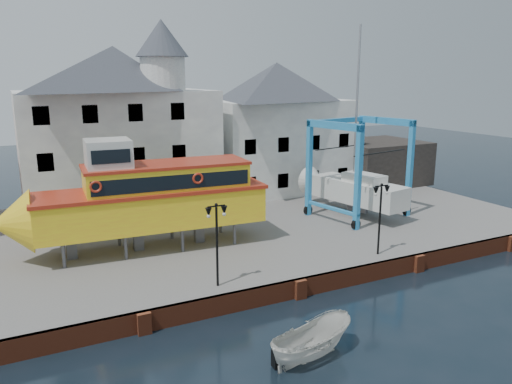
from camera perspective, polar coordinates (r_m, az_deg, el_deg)
name	(u,v)px	position (r m, az deg, el deg)	size (l,w,h in m)	color
ground	(300,298)	(26.13, 5.00, -11.98)	(140.00, 140.00, 0.00)	black
hardstanding	(218,230)	(35.14, -4.39, -4.40)	(44.00, 22.00, 1.00)	#605E5C
quay_wall	(299,288)	(26.01, 4.90, -10.89)	(44.00, 0.47, 1.00)	maroon
building_white_main	(120,126)	(39.41, -15.33, 7.26)	(14.00, 8.30, 14.00)	#BCBCBC
building_white_right	(276,127)	(44.84, 2.33, 7.42)	(12.00, 8.00, 11.20)	#BCBCBC
shed_dark	(377,162)	(49.33, 13.68, 3.36)	(8.00, 7.00, 4.00)	black
lamp_post_left	(217,224)	(23.95, -4.53, -3.64)	(1.12, 0.32, 4.20)	black
lamp_post_right	(381,201)	(29.04, 14.08, -1.00)	(1.12, 0.32, 4.20)	black
tour_boat	(137,199)	(29.73, -13.47, -0.73)	(15.42, 4.51, 6.63)	#59595E
travel_lift	(350,183)	(37.73, 10.69, 0.97)	(7.16, 9.23, 13.54)	#1F75B1
motorboat_a	(311,358)	(21.28, 6.31, -18.30)	(1.56, 4.14, 1.60)	silver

